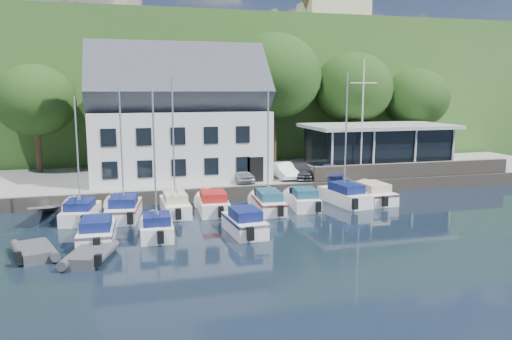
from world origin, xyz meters
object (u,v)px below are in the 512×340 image
object	(u,v)px
club_pavilion	(377,147)
car_white	(284,170)
dinghy_1	(90,253)
boat_r1_2	(174,148)
car_silver	(241,174)
boat_r1_1	(121,147)
boat_r1_6	(346,139)
flagpole	(362,119)
boat_r2_0	(97,230)
boat_r1_5	(304,198)
boat_r1_3	(213,202)
boat_r2_2	(244,221)
car_dgrey	(299,170)
boat_r1_4	(268,147)
harbor_building	(179,125)
boat_r2_1	(155,163)
boat_r1_7	(371,192)
car_blue	(330,170)
dinghy_0	(34,249)
boat_r1_0	(77,155)

from	to	relation	value
club_pavilion	car_white	world-z (taller)	club_pavilion
dinghy_1	boat_r1_2	bearing A→B (deg)	76.53
car_silver	dinghy_1	size ratio (longest dim) A/B	1.12
boat_r1_1	boat_r1_6	xyz separation A→B (m)	(15.54, 0.13, 0.11)
car_silver	flagpole	distance (m)	11.05
boat_r2_0	dinghy_1	world-z (taller)	boat_r2_0
boat_r1_5	boat_r1_6	bearing A→B (deg)	17.22
boat_r1_3	boat_r2_2	bearing A→B (deg)	-77.60
boat_r2_2	boat_r2_0	bearing A→B (deg)	172.94
car_dgrey	boat_r1_6	bearing A→B (deg)	-73.91
boat_r1_3	boat_r1_6	world-z (taller)	boat_r1_6
boat_r1_4	car_silver	bearing A→B (deg)	97.88
harbor_building	boat_r1_2	bearing A→B (deg)	-98.57
boat_r2_0	club_pavilion	bearing A→B (deg)	31.77
flagpole	boat_r2_1	world-z (taller)	flagpole
flagpole	car_white	bearing A→B (deg)	171.80
boat_r1_5	boat_r1_6	world-z (taller)	boat_r1_6
boat_r1_4	boat_r1_5	world-z (taller)	boat_r1_4
boat_r1_7	car_dgrey	bearing A→B (deg)	118.16
boat_r2_1	harbor_building	bearing A→B (deg)	80.65
boat_r2_2	boat_r1_4	bearing A→B (deg)	55.19
car_white	flagpole	bearing A→B (deg)	-9.27
car_dgrey	dinghy_1	world-z (taller)	car_dgrey
car_dgrey	boat_r2_2	world-z (taller)	car_dgrey
car_white	car_blue	world-z (taller)	car_white
boat_r1_5	dinghy_0	world-z (taller)	boat_r1_5
harbor_building	boat_r2_1	distance (m)	14.14
car_white	club_pavilion	bearing A→B (deg)	12.90
boat_r1_0	dinghy_0	bearing A→B (deg)	-94.77
boat_r2_0	dinghy_1	distance (m)	3.02
car_dgrey	boat_r1_1	xyz separation A→B (m)	(-14.12, -5.91, 2.95)
boat_r1_1	harbor_building	bearing A→B (deg)	70.88
car_silver	boat_r1_0	world-z (taller)	boat_r1_0
boat_r1_2	car_white	bearing A→B (deg)	29.73
boat_r1_1	dinghy_0	xyz separation A→B (m)	(-4.38, -6.68, -4.24)
club_pavilion	boat_r1_0	world-z (taller)	boat_r1_0
boat_r1_2	boat_r2_0	xyz separation A→B (m)	(-4.77, -5.37, -3.75)
boat_r2_2	dinghy_1	size ratio (longest dim) A/B	1.64
boat_r1_2	boat_r2_2	bearing A→B (deg)	-60.50
harbor_building	car_blue	xyz separation A→B (m)	(12.01, -3.61, -3.74)
car_silver	boat_r1_3	bearing A→B (deg)	-123.65
boat_r1_6	dinghy_0	distance (m)	21.50
boat_r2_0	dinghy_0	world-z (taller)	boat_r2_0
boat_r1_3	boat_r1_4	distance (m)	5.28
boat_r1_0	boat_r1_1	xyz separation A→B (m)	(2.67, -0.13, 0.44)
boat_r1_2	dinghy_1	size ratio (longest dim) A/B	2.74
harbor_building	boat_r1_5	world-z (taller)	harbor_building
car_dgrey	boat_r1_2	distance (m)	12.49
flagpole	boat_r2_1	distance (m)	20.23
boat_r1_7	boat_r1_2	bearing A→B (deg)	175.32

